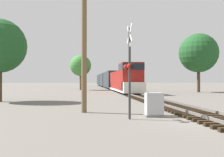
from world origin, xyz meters
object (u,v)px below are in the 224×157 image
(utility_pole, at_px, (84,40))
(tree_deep_background, at_px, (81,66))
(tree_mid_background, at_px, (198,53))
(crossing_signal_near, at_px, (129,68))
(relay_cabinet, at_px, (154,105))
(freight_train, at_px, (108,80))

(utility_pole, relative_size, tree_deep_background, 1.21)
(utility_pole, xyz_separation_m, tree_mid_background, (18.52, 25.03, 2.03))
(crossing_signal_near, relative_size, tree_deep_background, 0.67)
(relay_cabinet, xyz_separation_m, utility_pole, (-3.71, 2.14, 3.72))
(freight_train, bearing_deg, tree_deep_background, -115.15)
(utility_pole, distance_m, tree_deep_background, 36.95)
(freight_train, height_order, crossing_signal_near, crossing_signal_near)
(tree_deep_background, bearing_deg, freight_train, 64.85)
(crossing_signal_near, height_order, relay_cabinet, crossing_signal_near)
(crossing_signal_near, bearing_deg, tree_mid_background, 144.66)
(relay_cabinet, bearing_deg, tree_mid_background, 61.41)
(relay_cabinet, bearing_deg, crossing_signal_near, -150.66)
(freight_train, distance_m, tree_deep_background, 16.73)
(relay_cabinet, bearing_deg, freight_train, 87.26)
(crossing_signal_near, height_order, utility_pole, utility_pole)
(crossing_signal_near, bearing_deg, tree_deep_background, 179.06)
(tree_mid_background, bearing_deg, utility_pole, -126.50)
(crossing_signal_near, height_order, tree_deep_background, tree_deep_background)
(relay_cabinet, distance_m, tree_mid_background, 31.48)
(tree_mid_background, relative_size, tree_deep_background, 1.36)
(relay_cabinet, distance_m, tree_deep_background, 39.57)
(tree_mid_background, bearing_deg, crossing_signal_near, -120.19)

